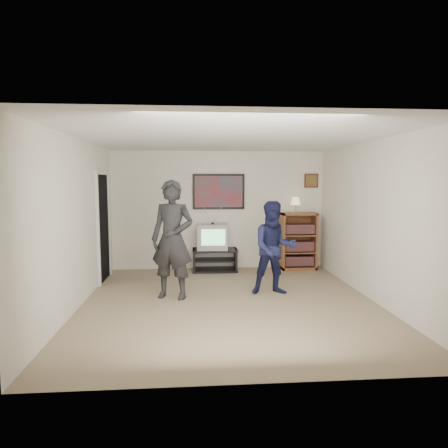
{
  "coord_description": "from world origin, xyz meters",
  "views": [
    {
      "loc": [
        -0.56,
        -5.97,
        1.86
      ],
      "look_at": [
        -0.03,
        0.68,
        1.15
      ],
      "focal_mm": 32.0,
      "sensor_mm": 36.0,
      "label": 1
    }
  ],
  "objects": [
    {
      "name": "controller_left",
      "position": [
        -0.9,
        0.57,
        1.12
      ],
      "size": [
        0.05,
        0.13,
        0.04
      ],
      "primitive_type": "cube",
      "rotation": [
        0.0,
        0.0,
        0.12
      ],
      "color": "white",
      "rests_on": "person_tall"
    },
    {
      "name": "bookshelf",
      "position": [
        1.68,
        2.28,
        0.6
      ],
      "size": [
        0.73,
        0.42,
        1.2
      ],
      "primitive_type": null,
      "color": "brown",
      "rests_on": "room_shell"
    },
    {
      "name": "table_lamp",
      "position": [
        1.62,
        2.3,
        1.37
      ],
      "size": [
        0.21,
        0.21,
        0.33
      ],
      "primitive_type": null,
      "color": "beige",
      "rests_on": "bookshelf"
    },
    {
      "name": "room_shell",
      "position": [
        0.0,
        0.35,
        1.25
      ],
      "size": [
        4.51,
        5.0,
        2.51
      ],
      "color": "#765F4B",
      "rests_on": "ground"
    },
    {
      "name": "doorway",
      "position": [
        -2.23,
        1.6,
        1.0
      ],
      "size": [
        0.03,
        0.85,
        2.0
      ],
      "primitive_type": "cube",
      "color": "black",
      "rests_on": "room_shell"
    },
    {
      "name": "small_picture",
      "position": [
        2.0,
        2.48,
        1.88
      ],
      "size": [
        0.3,
        0.03,
        0.3
      ],
      "primitive_type": "cube",
      "color": "black",
      "rests_on": "room_shell"
    },
    {
      "name": "media_stand",
      "position": [
        -0.1,
        2.23,
        0.23
      ],
      "size": [
        0.93,
        0.53,
        0.46
      ],
      "rotation": [
        0.0,
        0.0,
        -0.01
      ],
      "color": "black",
      "rests_on": "room_shell"
    },
    {
      "name": "controller_right",
      "position": [
        0.79,
        0.62,
        0.98
      ],
      "size": [
        0.07,
        0.13,
        0.04
      ],
      "primitive_type": "cube",
      "rotation": [
        0.0,
        0.0,
        0.3
      ],
      "color": "white",
      "rests_on": "person_short"
    },
    {
      "name": "poster",
      "position": [
        0.0,
        2.48,
        1.65
      ],
      "size": [
        1.1,
        0.03,
        0.75
      ],
      "primitive_type": "cube",
      "color": "black",
      "rests_on": "room_shell"
    },
    {
      "name": "person_short",
      "position": [
        0.78,
        0.43,
        0.77
      ],
      "size": [
        0.75,
        0.59,
        1.54
      ],
      "primitive_type": "imported",
      "rotation": [
        0.0,
        0.0,
        -0.0
      ],
      "color": "#171B41",
      "rests_on": "room_shell"
    },
    {
      "name": "person_tall",
      "position": [
        -0.88,
        0.33,
        0.95
      ],
      "size": [
        0.8,
        0.65,
        1.89
      ],
      "primitive_type": "imported",
      "rotation": [
        0.0,
        0.0,
        -0.31
      ],
      "color": "black",
      "rests_on": "room_shell"
    },
    {
      "name": "crt_television",
      "position": [
        -0.14,
        2.23,
        0.72
      ],
      "size": [
        0.65,
        0.56,
        0.52
      ],
      "primitive_type": null,
      "rotation": [
        0.0,
        0.0,
        -0.07
      ],
      "color": "#A6A5A0",
      "rests_on": "media_stand"
    },
    {
      "name": "air_vent",
      "position": [
        -0.55,
        2.48,
        1.95
      ],
      "size": [
        0.28,
        0.02,
        0.14
      ],
      "primitive_type": "cube",
      "color": "white",
      "rests_on": "room_shell"
    }
  ]
}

